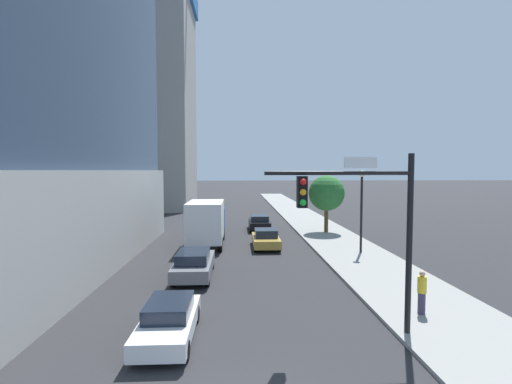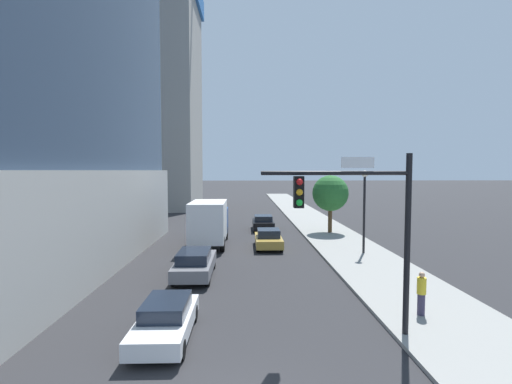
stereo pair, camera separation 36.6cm
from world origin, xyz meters
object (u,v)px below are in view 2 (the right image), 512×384
construction_building (149,86)px  car_white (166,319)px  pedestrian_yellow_shirt (421,293)px  car_black (263,223)px  car_gold (268,239)px  box_truck (209,221)px  car_gray (195,263)px  street_lamp (364,199)px  street_tree (330,193)px  traffic_light_pole (360,213)px

construction_building → car_white: size_ratio=9.61×
construction_building → pedestrian_yellow_shirt: construction_building is taller
car_white → car_black: bearing=79.0°
car_gold → car_white: bearing=-106.9°
box_truck → pedestrian_yellow_shirt: 16.94m
car_gray → street_lamp: bearing=24.3°
pedestrian_yellow_shirt → car_gray: bearing=148.3°
box_truck → pedestrian_yellow_shirt: box_truck is taller
construction_building → car_black: (16.13, -21.58, -17.58)m
street_tree → car_black: size_ratio=1.24×
street_tree → car_black: (-5.92, 2.28, -2.93)m
car_gold → box_truck: box_truck is taller
street_lamp → box_truck: bearing=162.7°
traffic_light_pole → pedestrian_yellow_shirt: (2.94, 1.61, -3.29)m
car_gray → traffic_light_pole: bearing=-48.8°
traffic_light_pole → car_white: bearing=178.0°
construction_building → traffic_light_pole: 50.03m
street_lamp → car_black: street_lamp is taller
construction_building → pedestrian_yellow_shirt: (21.18, -42.82, -17.30)m
car_gray → car_black: bearing=74.0°
car_black → box_truck: (-4.42, -7.23, 1.17)m
car_white → street_lamp: bearing=48.4°
construction_building → car_white: bearing=-75.2°
traffic_light_pole → box_truck: bearing=112.7°
car_white → construction_building: bearing=104.8°
street_tree → box_truck: street_tree is taller
construction_building → box_truck: 35.16m
street_tree → car_gold: 8.82m
construction_building → car_black: bearing=-53.2°
street_lamp → street_tree: size_ratio=1.08×
street_tree → car_white: 23.02m
street_tree → construction_building: bearing=132.7°
car_gold → box_truck: size_ratio=0.59×
street_tree → box_truck: (-10.33, -4.95, -1.76)m
car_gray → box_truck: size_ratio=0.70×
street_lamp → construction_building: bearing=124.9°
street_lamp → box_truck: (-10.70, 3.34, -1.92)m
construction_building → street_lamp: size_ratio=7.23×
box_truck → car_gray: bearing=-90.0°
car_black → pedestrian_yellow_shirt: pedestrian_yellow_shirt is taller
traffic_light_pole → pedestrian_yellow_shirt: bearing=28.7°
car_gray → box_truck: (0.00, 8.17, 1.14)m
street_lamp → car_gray: bearing=-155.7°
street_lamp → car_black: size_ratio=1.34×
car_white → car_gray: 7.22m
car_gray → car_black: car_gray is taller
car_gold → pedestrian_yellow_shirt: 14.10m
car_white → car_gray: bearing=90.0°
street_tree → car_gray: street_tree is taller
box_truck → traffic_light_pole: bearing=-67.3°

